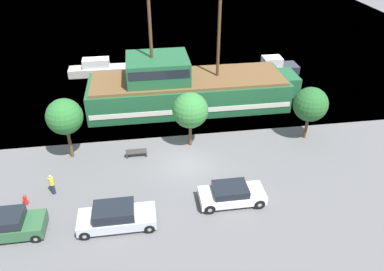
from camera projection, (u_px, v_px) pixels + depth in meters
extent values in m
plane|color=#5B5B5E|center=(187.00, 164.00, 28.06)|extent=(160.00, 160.00, 0.00)
plane|color=teal|center=(153.00, 13.00, 64.81)|extent=(80.00, 80.00, 0.00)
cube|color=#1E5633|center=(188.00, 93.00, 35.32)|extent=(18.37, 5.78, 2.65)
cube|color=silver|center=(188.00, 96.00, 35.53)|extent=(18.00, 5.86, 0.45)
cube|color=#1E5633|center=(288.00, 83.00, 36.30)|extent=(1.40, 3.18, 1.86)
cube|color=brown|center=(188.00, 78.00, 34.54)|extent=(17.63, 5.32, 0.25)
cube|color=#1E5633|center=(158.00, 68.00, 33.58)|extent=(5.51, 4.63, 2.09)
cube|color=black|center=(157.00, 65.00, 33.41)|extent=(5.23, 4.69, 0.75)
cylinder|color=#4C331E|center=(219.00, 28.00, 32.43)|extent=(0.28, 0.28, 8.90)
cylinder|color=#4C331E|center=(151.00, 39.00, 32.05)|extent=(0.28, 0.28, 7.56)
cube|color=#B7B2A8|center=(102.00, 71.00, 42.10)|extent=(7.23, 1.81, 0.89)
cube|color=silver|center=(96.00, 63.00, 41.52)|extent=(2.89, 1.41, 1.00)
cube|color=black|center=(104.00, 63.00, 41.63)|extent=(0.12, 1.26, 0.80)
cube|color=#2D333D|center=(274.00, 69.00, 42.57)|extent=(5.22, 2.15, 0.89)
cube|color=silver|center=(272.00, 61.00, 42.03)|extent=(2.09, 1.68, 0.96)
cube|color=black|center=(277.00, 61.00, 42.10)|extent=(0.12, 1.50, 0.77)
cube|color=white|center=(232.00, 195.00, 24.23)|extent=(4.23, 1.84, 0.58)
cube|color=black|center=(230.00, 189.00, 23.93)|extent=(2.20, 1.65, 0.49)
cylinder|color=black|center=(259.00, 204.00, 23.85)|extent=(0.72, 0.22, 0.72)
cylinder|color=gray|center=(259.00, 204.00, 23.85)|extent=(0.27, 0.25, 0.27)
cylinder|color=black|center=(252.00, 187.00, 25.23)|extent=(0.72, 0.22, 0.72)
cylinder|color=gray|center=(252.00, 187.00, 25.23)|extent=(0.27, 0.25, 0.27)
cylinder|color=black|center=(210.00, 209.00, 23.45)|extent=(0.72, 0.22, 0.72)
cylinder|color=gray|center=(210.00, 209.00, 23.45)|extent=(0.27, 0.25, 0.27)
cylinder|color=black|center=(205.00, 192.00, 24.84)|extent=(0.72, 0.22, 0.72)
cylinder|color=gray|center=(205.00, 192.00, 24.84)|extent=(0.27, 0.25, 0.27)
cube|color=#2D5B38|center=(9.00, 227.00, 21.87)|extent=(4.05, 1.84, 0.72)
cube|color=black|center=(4.00, 219.00, 21.50)|extent=(2.11, 1.65, 0.60)
cylinder|color=black|center=(36.00, 238.00, 21.53)|extent=(0.60, 0.22, 0.60)
cylinder|color=gray|center=(36.00, 238.00, 21.53)|extent=(0.23, 0.25, 0.23)
cylinder|color=black|center=(41.00, 218.00, 22.91)|extent=(0.60, 0.22, 0.60)
cylinder|color=gray|center=(41.00, 218.00, 22.91)|extent=(0.23, 0.25, 0.23)
cube|color=#B7BCC6|center=(117.00, 219.00, 22.48)|extent=(4.63, 1.84, 0.63)
cube|color=black|center=(114.00, 211.00, 22.12)|extent=(2.41, 1.66, 0.65)
cylinder|color=black|center=(149.00, 228.00, 22.14)|extent=(0.64, 0.22, 0.64)
cylinder|color=gray|center=(149.00, 228.00, 22.14)|extent=(0.24, 0.25, 0.24)
cylinder|color=black|center=(148.00, 209.00, 23.53)|extent=(0.64, 0.22, 0.64)
cylinder|color=gray|center=(148.00, 209.00, 23.53)|extent=(0.24, 0.25, 0.24)
cylinder|color=black|center=(85.00, 235.00, 21.68)|extent=(0.64, 0.22, 0.64)
cylinder|color=gray|center=(85.00, 235.00, 21.68)|extent=(0.24, 0.25, 0.24)
cylinder|color=black|center=(87.00, 215.00, 23.07)|extent=(0.64, 0.22, 0.64)
cylinder|color=gray|center=(87.00, 215.00, 23.07)|extent=(0.24, 0.25, 0.24)
cylinder|color=red|center=(26.00, 201.00, 24.19)|extent=(0.22, 0.22, 0.56)
sphere|color=red|center=(24.00, 197.00, 24.00)|extent=(0.25, 0.25, 0.25)
cylinder|color=red|center=(23.00, 201.00, 24.15)|extent=(0.10, 0.09, 0.09)
cylinder|color=red|center=(28.00, 201.00, 24.19)|extent=(0.10, 0.09, 0.09)
cube|color=#4C4742|center=(136.00, 152.00, 28.63)|extent=(1.58, 0.45, 0.05)
cube|color=#4C4742|center=(136.00, 151.00, 28.35)|extent=(1.58, 0.06, 0.40)
cube|color=#2D2D2D|center=(127.00, 155.00, 28.66)|extent=(0.12, 0.36, 0.40)
cube|color=#2D2D2D|center=(146.00, 154.00, 28.84)|extent=(0.12, 0.36, 0.40)
cylinder|color=#232838|center=(53.00, 189.00, 25.06)|extent=(0.27, 0.27, 0.76)
cylinder|color=gold|center=(51.00, 181.00, 24.70)|extent=(0.32, 0.32, 0.58)
sphere|color=tan|center=(50.00, 177.00, 24.49)|extent=(0.20, 0.20, 0.20)
cylinder|color=brown|center=(70.00, 143.00, 28.23)|extent=(0.24, 0.24, 2.40)
sphere|color=#286B2D|center=(64.00, 117.00, 26.98)|extent=(2.65, 2.65, 2.65)
cylinder|color=brown|center=(190.00, 134.00, 29.72)|extent=(0.24, 0.24, 1.98)
sphere|color=#337A38|center=(190.00, 110.00, 28.55)|extent=(2.78, 2.78, 2.78)
cylinder|color=brown|center=(306.00, 128.00, 30.62)|extent=(0.24, 0.24, 1.95)
sphere|color=#235B28|center=(311.00, 104.00, 29.48)|extent=(2.74, 2.74, 2.74)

